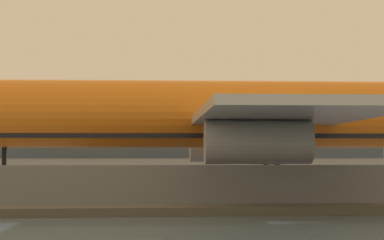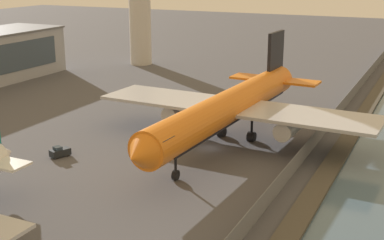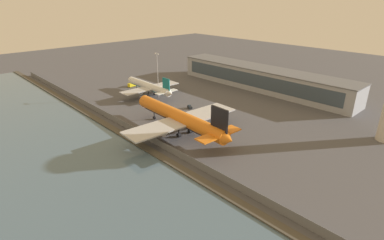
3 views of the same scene
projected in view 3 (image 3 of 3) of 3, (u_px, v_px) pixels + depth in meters
name	position (u px, v px, depth m)	size (l,w,h in m)	color
ground_plane	(178.00, 128.00, 126.66)	(500.00, 500.00, 0.00)	#4C4C51
shoreline_seawall	(137.00, 143.00, 113.59)	(320.00, 3.00, 0.50)	#474238
perimeter_fence	(146.00, 137.00, 116.01)	(280.00, 0.10, 2.75)	slate
cargo_jet_orange	(180.00, 118.00, 120.10)	(58.49, 50.11, 17.09)	orange
passenger_jet_white_teal	(149.00, 87.00, 167.88)	(41.49, 35.15, 12.66)	white
baggage_tug	(190.00, 107.00, 148.72)	(3.57, 2.68, 1.80)	#1E2328
ops_van	(132.00, 85.00, 184.67)	(2.85, 5.45, 2.48)	yellow
terminal_building	(261.00, 78.00, 178.47)	(112.75, 17.68, 12.94)	#9EA3AD
apron_light_mast_apron_west	(158.00, 74.00, 159.28)	(3.20, 0.40, 24.65)	#A8A8AD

